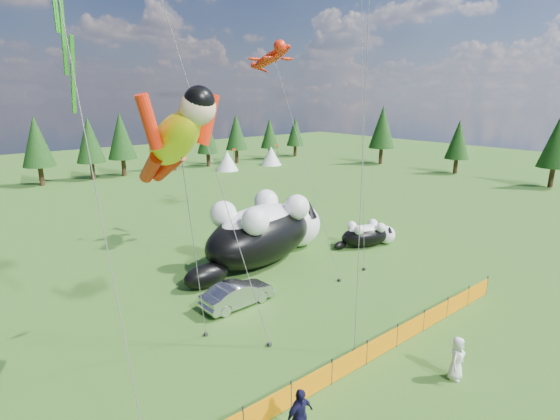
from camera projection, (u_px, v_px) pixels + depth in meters
name	position (u px, v px, depth m)	size (l,w,h in m)	color
ground	(298.00, 342.00, 19.23)	(160.00, 160.00, 0.00)	#0E3309
safety_fence	(350.00, 363.00, 16.86)	(22.06, 0.06, 1.10)	#262626
tree_line	(47.00, 151.00, 51.84)	(90.00, 4.00, 8.00)	black
festival_tents	(154.00, 169.00, 55.51)	(50.00, 3.20, 2.80)	white
cat_large	(266.00, 230.00, 28.20)	(11.76, 6.07, 4.29)	black
cat_small	(368.00, 234.00, 31.24)	(4.79, 2.87, 1.79)	black
car	(238.00, 294.00, 22.37)	(1.37, 3.94, 1.30)	#B5B5BA
spectator_c	(300.00, 417.00, 13.42)	(1.11, 0.57, 1.90)	#131232
spectator_e	(457.00, 358.00, 16.53)	(0.85, 0.55, 1.73)	white
superhero_kite	(173.00, 140.00, 14.34)	(4.34, 4.71, 11.25)	yellow
gecko_kite	(271.00, 58.00, 30.35)	(3.98, 12.18, 16.00)	red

